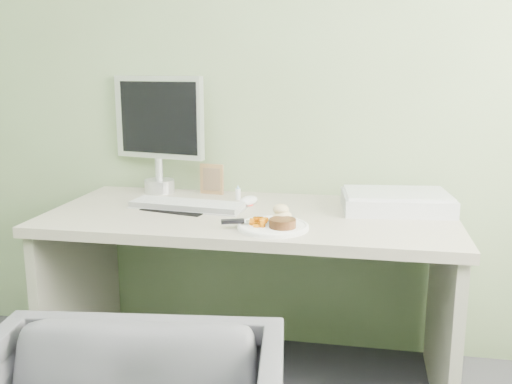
% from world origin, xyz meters
% --- Properties ---
extents(wall_back, '(3.50, 0.00, 3.50)m').
position_xyz_m(wall_back, '(0.00, 2.00, 1.35)').
color(wall_back, gray).
rests_on(wall_back, floor).
extents(desk, '(1.60, 0.75, 0.73)m').
position_xyz_m(desk, '(0.00, 1.62, 0.55)').
color(desk, '#B0A793').
rests_on(desk, floor).
extents(plate, '(0.25, 0.25, 0.01)m').
position_xyz_m(plate, '(0.13, 1.41, 0.74)').
color(plate, white).
rests_on(plate, desk).
extents(steak, '(0.11, 0.11, 0.03)m').
position_xyz_m(steak, '(0.16, 1.39, 0.76)').
color(steak, black).
rests_on(steak, plate).
extents(potato_pile, '(0.13, 0.10, 0.07)m').
position_xyz_m(potato_pile, '(0.15, 1.45, 0.78)').
color(potato_pile, tan).
rests_on(potato_pile, plate).
extents(carrot_heap, '(0.07, 0.07, 0.04)m').
position_xyz_m(carrot_heap, '(0.07, 1.40, 0.76)').
color(carrot_heap, orange).
rests_on(carrot_heap, plate).
extents(steak_knife, '(0.21, 0.09, 0.02)m').
position_xyz_m(steak_knife, '(0.02, 1.40, 0.76)').
color(steak_knife, silver).
rests_on(steak_knife, plate).
extents(mousepad, '(0.32, 0.29, 0.00)m').
position_xyz_m(mousepad, '(-0.29, 1.66, 0.73)').
color(mousepad, black).
rests_on(mousepad, desk).
extents(keyboard, '(0.47, 0.19, 0.02)m').
position_xyz_m(keyboard, '(-0.27, 1.64, 0.75)').
color(keyboard, white).
rests_on(keyboard, desk).
extents(computer_mouse, '(0.09, 0.12, 0.04)m').
position_xyz_m(computer_mouse, '(-0.03, 1.75, 0.75)').
color(computer_mouse, white).
rests_on(computer_mouse, desk).
extents(photo_frame, '(0.11, 0.03, 0.14)m').
position_xyz_m(photo_frame, '(-0.24, 1.93, 0.80)').
color(photo_frame, olive).
rests_on(photo_frame, desk).
extents(eyedrop_bottle, '(0.02, 0.02, 0.07)m').
position_xyz_m(eyedrop_bottle, '(-0.10, 1.83, 0.76)').
color(eyedrop_bottle, white).
rests_on(eyedrop_bottle, desk).
extents(scanner, '(0.45, 0.33, 0.07)m').
position_xyz_m(scanner, '(0.57, 1.76, 0.76)').
color(scanner, silver).
rests_on(scanner, desk).
extents(monitor, '(0.44, 0.16, 0.53)m').
position_xyz_m(monitor, '(-0.49, 1.94, 1.03)').
color(monitor, silver).
rests_on(monitor, desk).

